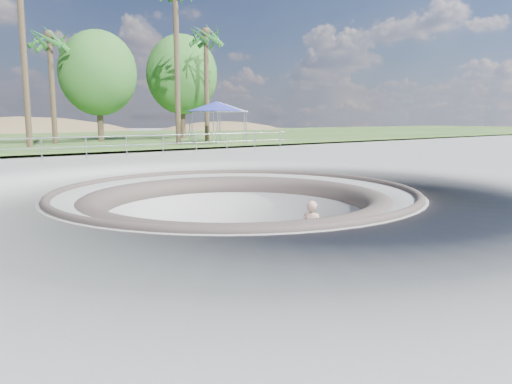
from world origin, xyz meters
TOP-DOWN VIEW (x-y plane):
  - ground at (0.00, 0.00)m, footprint 180.00×180.00m
  - skate_bowl at (0.00, 0.00)m, footprint 14.00×14.00m
  - safety_railing at (0.00, 12.00)m, footprint 25.00×0.06m
  - skateboard at (1.13, -1.93)m, footprint 0.87×0.26m
  - skater at (1.13, -1.93)m, footprint 0.60×0.72m
  - canopy_white at (11.51, 18.00)m, footprint 5.61×5.61m
  - canopy_blue at (11.32, 18.00)m, footprint 5.72×5.72m
  - palm_d at (2.29, 24.68)m, footprint 2.60×2.60m
  - palm_f at (12.70, 21.42)m, footprint 2.60×2.60m
  - bushy_tree_mid at (5.88, 25.52)m, footprint 5.72×5.20m
  - bushy_tree_right at (13.50, 26.52)m, footprint 6.11×5.56m

SIDE VIEW (x-z plane):
  - skate_bowl at x=0.00m, z-range -3.88..0.22m
  - skateboard at x=1.13m, z-range -1.87..-1.78m
  - skater at x=1.13m, z-range -1.81..-0.11m
  - ground at x=0.00m, z-range 0.00..0.00m
  - safety_railing at x=0.00m, z-range 0.18..1.20m
  - canopy_white at x=11.51m, z-range 1.36..4.22m
  - canopy_blue at x=11.32m, z-range 1.37..4.27m
  - bushy_tree_mid at x=5.88m, z-range 1.16..9.42m
  - bushy_tree_right at x=13.50m, z-range 1.23..10.05m
  - palm_d at x=2.29m, z-range 3.04..11.23m
  - palm_f at x=12.70m, z-range 3.39..12.41m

